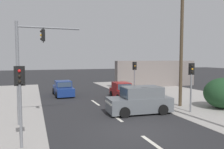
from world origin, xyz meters
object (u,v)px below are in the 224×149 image
(pedestal_signal_far_median, at_px, (135,73))
(sedan_oncoming_mid, at_px, (63,89))
(suv_crossing_left, at_px, (140,101))
(utility_pole_midground_right, at_px, (181,43))
(pedestal_signal_right_kerb, at_px, (191,79))
(traffic_signal_mast, at_px, (28,59))
(pedestal_signal_left_kerb, at_px, (20,93))
(hatchback_oncoming_near, at_px, (122,91))

(pedestal_signal_far_median, xyz_separation_m, sedan_oncoming_mid, (-6.90, 2.93, -1.71))
(pedestal_signal_far_median, distance_m, suv_crossing_left, 7.25)
(utility_pole_midground_right, height_order, pedestal_signal_far_median, utility_pole_midground_right)
(utility_pole_midground_right, relative_size, pedestal_signal_right_kerb, 2.77)
(traffic_signal_mast, relative_size, pedestal_signal_left_kerb, 1.69)
(traffic_signal_mast, height_order, pedestal_signal_far_median, traffic_signal_mast)
(pedestal_signal_far_median, bearing_deg, suv_crossing_left, -112.57)
(hatchback_oncoming_near, bearing_deg, utility_pole_midground_right, -58.29)
(traffic_signal_mast, bearing_deg, hatchback_oncoming_near, 35.71)
(pedestal_signal_far_median, relative_size, sedan_oncoming_mid, 0.83)
(utility_pole_midground_right, xyz_separation_m, suv_crossing_left, (-4.17, -0.95, -4.28))
(utility_pole_midground_right, relative_size, suv_crossing_left, 2.12)
(pedestal_signal_far_median, bearing_deg, pedestal_signal_right_kerb, -83.93)
(utility_pole_midground_right, bearing_deg, pedestal_signal_left_kerb, -158.05)
(utility_pole_midground_right, bearing_deg, pedestal_signal_far_median, 104.51)
(suv_crossing_left, relative_size, sedan_oncoming_mid, 1.09)
(pedestal_signal_far_median, bearing_deg, traffic_signal_mast, -146.52)
(traffic_signal_mast, height_order, pedestal_signal_left_kerb, traffic_signal_mast)
(suv_crossing_left, bearing_deg, traffic_signal_mast, -178.96)
(utility_pole_midground_right, relative_size, pedestal_signal_far_median, 2.77)
(pedestal_signal_right_kerb, bearing_deg, sedan_oncoming_mid, 126.16)
(pedestal_signal_right_kerb, relative_size, suv_crossing_left, 0.77)
(pedestal_signal_far_median, bearing_deg, hatchback_oncoming_near, -159.90)
(pedestal_signal_right_kerb, distance_m, suv_crossing_left, 4.00)
(sedan_oncoming_mid, distance_m, hatchback_oncoming_near, 6.33)
(pedestal_signal_far_median, relative_size, suv_crossing_left, 0.77)
(hatchback_oncoming_near, bearing_deg, pedestal_signal_far_median, 20.10)
(sedan_oncoming_mid, bearing_deg, pedestal_signal_right_kerb, -53.84)
(pedestal_signal_left_kerb, bearing_deg, utility_pole_midground_right, 21.95)
(pedestal_signal_left_kerb, bearing_deg, pedestal_signal_right_kerb, 13.72)
(pedestal_signal_right_kerb, height_order, pedestal_signal_far_median, same)
(traffic_signal_mast, bearing_deg, pedestal_signal_right_kerb, -4.94)
(utility_pole_midground_right, distance_m, suv_crossing_left, 6.05)
(pedestal_signal_right_kerb, distance_m, hatchback_oncoming_near, 7.63)
(pedestal_signal_right_kerb, distance_m, pedestal_signal_far_median, 7.66)
(sedan_oncoming_mid, bearing_deg, pedestal_signal_far_median, -22.99)
(pedestal_signal_right_kerb, relative_size, pedestal_signal_left_kerb, 1.00)
(sedan_oncoming_mid, relative_size, hatchback_oncoming_near, 1.15)
(pedestal_signal_far_median, bearing_deg, sedan_oncoming_mid, 157.01)
(suv_crossing_left, bearing_deg, pedestal_signal_right_kerb, -16.95)
(suv_crossing_left, distance_m, hatchback_oncoming_near, 6.05)
(suv_crossing_left, height_order, hatchback_oncoming_near, suv_crossing_left)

